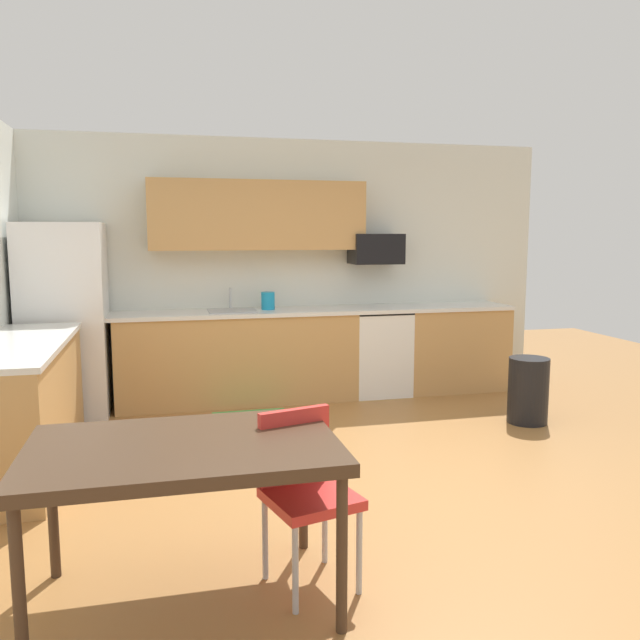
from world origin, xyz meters
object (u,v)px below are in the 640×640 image
Objects in this scene: trash_bin at (528,390)px; chair_near_table at (304,483)px; refrigerator at (65,320)px; oven_range at (378,351)px; kettle at (268,302)px; microwave at (376,249)px; dining_table at (184,456)px.

chair_near_table is at bearing -140.01° from trash_bin.
trash_bin is at bearing -17.45° from refrigerator.
kettle reaches higher than oven_range.
refrigerator is 3.37× the size of microwave.
kettle reaches higher than trash_bin.
oven_range reaches higher than trash_bin.
dining_table is at bearing -105.02° from kettle.
refrigerator is at bearing 114.37° from chair_near_table.
dining_table is at bearing -144.79° from trash_bin.
microwave reaches higher than dining_table.
trash_bin is (0.98, -1.37, -0.16)m from oven_range.
dining_table is (0.98, -3.51, -0.20)m from refrigerator.
refrigerator reaches higher than dining_table.
chair_near_table is 3.63m from kettle.
refrigerator reaches higher than kettle.
chair_near_table is at bearing -114.18° from oven_range.
refrigerator is 3.17m from oven_range.
chair_near_table is (-1.58, -3.52, 0.05)m from oven_range.
refrigerator is at bearing 105.65° from dining_table.
trash_bin is (2.56, 2.15, -0.20)m from chair_near_table.
oven_range is 4.19m from dining_table.
oven_range reaches higher than dining_table.
oven_range is 1.10m from microwave.
refrigerator is 3.21m from microwave.
oven_range is 1.07× the size of chair_near_table.
oven_range is 4.55× the size of kettle.
microwave is 0.64× the size of chair_near_table.
dining_table is 1.65× the size of chair_near_table.
chair_near_table is at bearing -113.58° from microwave.
trash_bin is 3.00× the size of kettle.
microwave is at bearing 2.43° from kettle.
refrigerator is 2.00× the size of oven_range.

